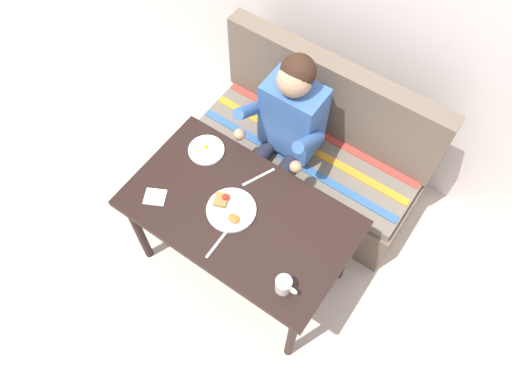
{
  "coord_description": "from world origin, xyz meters",
  "views": [
    {
      "loc": [
        0.77,
        -0.95,
        3.04
      ],
      "look_at": [
        0.0,
        0.15,
        0.72
      ],
      "focal_mm": 35.3,
      "sensor_mm": 36.0,
      "label": 1
    }
  ],
  "objects": [
    {
      "name": "ground_plane",
      "position": [
        0.0,
        0.0,
        0.0
      ],
      "size": [
        8.0,
        8.0,
        0.0
      ],
      "primitive_type": "plane",
      "color": "beige"
    },
    {
      "name": "couch",
      "position": [
        0.0,
        0.76,
        0.33
      ],
      "size": [
        1.44,
        0.56,
        1.0
      ],
      "color": "brown",
      "rests_on": "ground"
    },
    {
      "name": "fork",
      "position": [
        0.02,
        -0.22,
        0.73
      ],
      "size": [
        0.02,
        0.17,
        0.0
      ],
      "primitive_type": "cube",
      "rotation": [
        0.0,
        0.0,
        0.01
      ],
      "color": "silver",
      "rests_on": "table"
    },
    {
      "name": "coffee_mug",
      "position": [
        0.42,
        -0.22,
        0.78
      ],
      "size": [
        0.12,
        0.08,
        0.1
      ],
      "color": "white",
      "rests_on": "table"
    },
    {
      "name": "table",
      "position": [
        0.0,
        0.0,
        0.65
      ],
      "size": [
        1.2,
        0.7,
        0.73
      ],
      "color": "black",
      "rests_on": "ground"
    },
    {
      "name": "knife",
      "position": [
        -0.04,
        0.23,
        0.73
      ],
      "size": [
        0.09,
        0.19,
        0.0
      ],
      "primitive_type": "cube",
      "rotation": [
        0.0,
        0.0,
        -0.42
      ],
      "color": "silver",
      "rests_on": "table"
    },
    {
      "name": "person",
      "position": [
        -0.1,
        0.59,
        0.74
      ],
      "size": [
        0.45,
        0.61,
        1.21
      ],
      "color": "#3962A5",
      "rests_on": "ground"
    },
    {
      "name": "napkin",
      "position": [
        -0.41,
        -0.19,
        0.73
      ],
      "size": [
        0.14,
        0.14,
        0.01
      ],
      "primitive_type": "cube",
      "rotation": [
        0.0,
        0.0,
        0.48
      ],
      "color": "silver",
      "rests_on": "table"
    },
    {
      "name": "plate_breakfast",
      "position": [
        -0.04,
        -0.02,
        0.74
      ],
      "size": [
        0.26,
        0.26,
        0.05
      ],
      "color": "white",
      "rests_on": "table"
    },
    {
      "name": "plate_eggs",
      "position": [
        -0.38,
        0.2,
        0.74
      ],
      "size": [
        0.2,
        0.2,
        0.04
      ],
      "color": "white",
      "rests_on": "table"
    }
  ]
}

